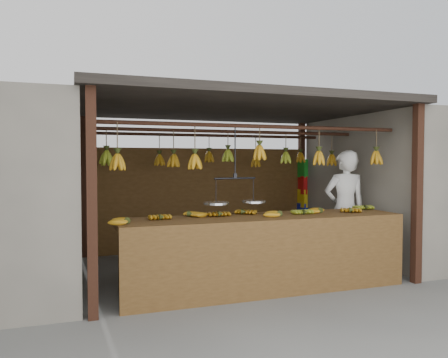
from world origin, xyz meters
name	(u,v)px	position (x,y,z in m)	size (l,w,h in m)	color
ground	(231,268)	(0.00, 0.00, 0.00)	(80.00, 80.00, 0.00)	#5B5B57
stall	(223,135)	(0.00, 0.33, 1.97)	(4.30, 3.30, 2.40)	black
neighbor_right	(426,186)	(3.60, 0.00, 1.15)	(3.00, 3.00, 2.30)	slate
counter	(267,233)	(0.01, -1.23, 0.71)	(3.54, 0.80, 0.96)	brown
hanging_bananas	(231,159)	(0.00, 0.00, 1.61)	(3.64, 2.24, 0.40)	#B37A13
balance_scale	(235,199)	(-0.31, -1.00, 1.11)	(0.81, 0.35, 0.95)	black
vendor	(345,209)	(1.60, -0.51, 0.86)	(0.63, 0.41, 1.73)	white
bag_bundles	(302,191)	(1.94, 1.35, 1.01)	(0.08, 0.26, 1.17)	#199926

